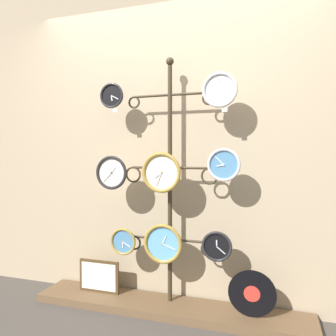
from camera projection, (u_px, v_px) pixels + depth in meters
ground_plane at (152, 334)px, 2.25m from camera, size 12.00×12.00×0.00m
shop_wall at (176, 135)px, 2.73m from camera, size 4.40×0.04×2.80m
low_shelf at (168, 307)px, 2.58m from camera, size 2.20×0.36×0.06m
display_stand at (170, 230)px, 2.61m from camera, size 0.77×0.41×2.00m
clock_top_left at (112, 96)px, 2.64m from camera, size 0.20×0.04×0.20m
clock_top_right at (220, 90)px, 2.36m from camera, size 0.26×0.04×0.26m
clock_middle_left at (112, 173)px, 2.62m from camera, size 0.27×0.04×0.27m
clock_middle_center at (161, 172)px, 2.49m from camera, size 0.31×0.04×0.31m
clock_middle_right at (224, 165)px, 2.36m from camera, size 0.24×0.04×0.24m
clock_bottom_left at (123, 241)px, 2.65m from camera, size 0.22×0.04×0.22m
clock_bottom_center at (163, 244)px, 2.53m from camera, size 0.31×0.04×0.31m
clock_bottom_right at (217, 246)px, 2.42m from camera, size 0.23×0.04×0.23m
vinyl_record at (252, 294)px, 2.35m from camera, size 0.34×0.01×0.34m
picture_frame at (99, 276)px, 2.79m from camera, size 0.37×0.02×0.27m
price_tag_upper at (115, 110)px, 2.63m from camera, size 0.04×0.00×0.03m
price_tag_mid at (225, 110)px, 2.36m from camera, size 0.04×0.00×0.03m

